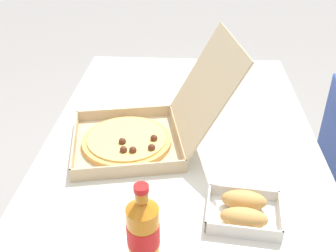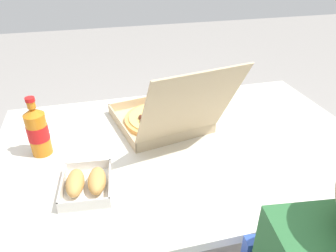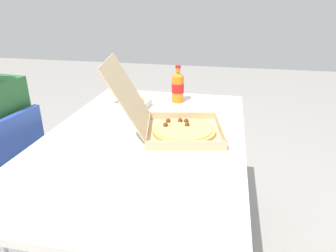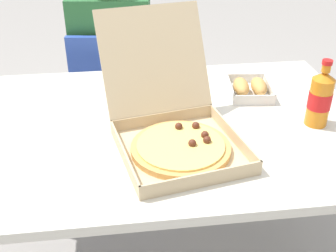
{
  "view_description": "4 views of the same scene",
  "coord_description": "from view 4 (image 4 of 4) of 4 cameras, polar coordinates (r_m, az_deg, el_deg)",
  "views": [
    {
      "loc": [
        1.14,
        0.02,
        1.48
      ],
      "look_at": [
        -0.02,
        -0.05,
        0.76
      ],
      "focal_mm": 42.55,
      "sensor_mm": 36.0,
      "label": 1
    },
    {
      "loc": [
        0.31,
        0.96,
        1.4
      ],
      "look_at": [
        0.05,
        -0.07,
        0.76
      ],
      "focal_mm": 33.56,
      "sensor_mm": 36.0,
      "label": 2
    },
    {
      "loc": [
        -1.24,
        -0.36,
        1.32
      ],
      "look_at": [
        -0.01,
        -0.11,
        0.78
      ],
      "focal_mm": 32.7,
      "sensor_mm": 36.0,
      "label": 3
    },
    {
      "loc": [
        -0.11,
        -1.21,
        1.44
      ],
      "look_at": [
        0.03,
        -0.11,
        0.78
      ],
      "focal_mm": 45.73,
      "sensor_mm": 36.0,
      "label": 4
    }
  ],
  "objects": [
    {
      "name": "dining_table",
      "position": [
        1.45,
        -1.67,
        -2.01
      ],
      "size": [
        1.41,
        0.92,
        0.72
      ],
      "color": "silver",
      "rests_on": "ground_plane"
    },
    {
      "name": "chair",
      "position": [
        2.13,
        -7.08,
        3.85
      ],
      "size": [
        0.45,
        0.45,
        0.83
      ],
      "color": "#2D4CAD",
      "rests_on": "ground_plane"
    },
    {
      "name": "diner_person",
      "position": [
        2.1,
        -7.28,
        9.6
      ],
      "size": [
        0.38,
        0.44,
        1.15
      ],
      "color": "#333847",
      "rests_on": "ground_plane"
    },
    {
      "name": "pizza_box_open",
      "position": [
        1.28,
        1.02,
        -0.54
      ],
      "size": [
        0.44,
        0.57,
        0.35
      ],
      "color": "tan",
      "rests_on": "dining_table"
    },
    {
      "name": "bread_side_box",
      "position": [
        1.62,
        10.85,
        5.06
      ],
      "size": [
        0.17,
        0.2,
        0.06
      ],
      "color": "white",
      "rests_on": "dining_table"
    },
    {
      "name": "cola_bottle",
      "position": [
        1.45,
        19.61,
        3.52
      ],
      "size": [
        0.07,
        0.07,
        0.22
      ],
      "color": "orange",
      "rests_on": "dining_table"
    }
  ]
}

